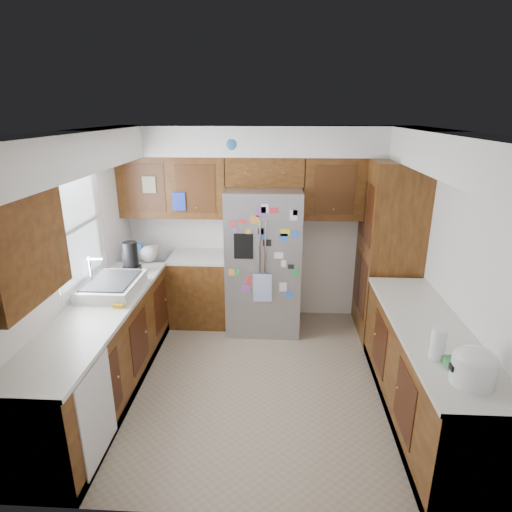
# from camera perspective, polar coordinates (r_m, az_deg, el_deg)

# --- Properties ---
(floor) EXTENTS (3.60, 3.60, 0.00)m
(floor) POSITION_cam_1_polar(r_m,az_deg,el_deg) (4.65, 0.41, -16.15)
(floor) COLOR gray
(floor) RESTS_ON ground
(room_shell) EXTENTS (3.64, 3.24, 2.52)m
(room_shell) POSITION_cam_1_polar(r_m,az_deg,el_deg) (4.27, -0.73, 7.39)
(room_shell) COLOR white
(room_shell) RESTS_ON ground
(left_counter_run) EXTENTS (1.36, 3.20, 0.92)m
(left_counter_run) POSITION_cam_1_polar(r_m,az_deg,el_deg) (4.70, -16.66, -10.49)
(left_counter_run) COLOR #3A1E0B
(left_counter_run) RESTS_ON ground
(right_counter_run) EXTENTS (0.63, 2.25, 0.92)m
(right_counter_run) POSITION_cam_1_polar(r_m,az_deg,el_deg) (4.23, 21.55, -14.73)
(right_counter_run) COLOR #3A1E0B
(right_counter_run) RESTS_ON ground
(pantry) EXTENTS (0.60, 0.90, 2.15)m
(pantry) POSITION_cam_1_polar(r_m,az_deg,el_deg) (5.37, 17.24, 0.71)
(pantry) COLOR #3A1E0B
(pantry) RESTS_ON ground
(fridge) EXTENTS (0.90, 0.79, 1.80)m
(fridge) POSITION_cam_1_polar(r_m,az_deg,el_deg) (5.32, 1.05, -0.59)
(fridge) COLOR #96979B
(fridge) RESTS_ON ground
(bridge_cabinet) EXTENTS (0.96, 0.34, 0.35)m
(bridge_cabinet) POSITION_cam_1_polar(r_m,az_deg,el_deg) (5.29, 1.22, 11.30)
(bridge_cabinet) COLOR #3A1E0B
(bridge_cabinet) RESTS_ON fridge
(fridge_top_items) EXTENTS (0.80, 0.34, 0.30)m
(fridge_top_items) POSITION_cam_1_polar(r_m,az_deg,el_deg) (5.21, -0.96, 14.57)
(fridge_top_items) COLOR #2860A5
(fridge_top_items) RESTS_ON bridge_cabinet
(sink_assembly) EXTENTS (0.52, 0.73, 0.37)m
(sink_assembly) POSITION_cam_1_polar(r_m,az_deg,el_deg) (4.57, -18.66, -3.80)
(sink_assembly) COLOR silver
(sink_assembly) RESTS_ON left_counter_run
(left_counter_clutter) EXTENTS (0.36, 0.90, 0.38)m
(left_counter_clutter) POSITION_cam_1_polar(r_m,az_deg,el_deg) (5.18, -15.50, -0.07)
(left_counter_clutter) COLOR black
(left_counter_clutter) RESTS_ON left_counter_run
(rice_cooker) EXTENTS (0.30, 0.29, 0.26)m
(rice_cooker) POSITION_cam_1_polar(r_m,az_deg,el_deg) (3.29, 27.10, -12.91)
(rice_cooker) COLOR white
(rice_cooker) RESTS_ON right_counter_run
(paper_towel) EXTENTS (0.11, 0.11, 0.25)m
(paper_towel) POSITION_cam_1_polar(r_m,az_deg,el_deg) (3.48, 23.09, -10.68)
(paper_towel) COLOR white
(paper_towel) RESTS_ON right_counter_run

